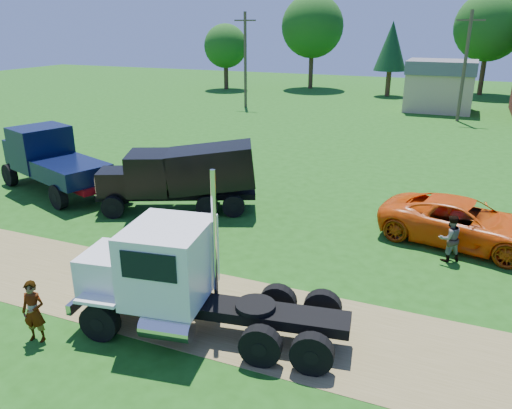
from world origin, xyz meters
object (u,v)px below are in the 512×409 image
at_px(white_semi_tractor, 172,278).
at_px(navy_truck, 49,159).
at_px(black_dump_truck, 183,174).
at_px(spectator_a, 34,312).
at_px(orange_pickup, 464,223).

height_order(white_semi_tractor, navy_truck, white_semi_tractor).
relative_size(black_dump_truck, spectator_a, 4.05).
xyz_separation_m(white_semi_tractor, orange_pickup, (7.25, 9.10, -0.68)).
xyz_separation_m(orange_pickup, spectator_a, (-10.34, -11.06, 0.01)).
bearing_deg(spectator_a, white_semi_tractor, 19.28).
bearing_deg(black_dump_truck, spectator_a, -106.36).
relative_size(orange_pickup, spectator_a, 3.55).
xyz_separation_m(black_dump_truck, orange_pickup, (11.75, 0.91, -0.83)).
bearing_deg(spectator_a, orange_pickup, 33.84).
height_order(white_semi_tractor, black_dump_truck, white_semi_tractor).
relative_size(black_dump_truck, orange_pickup, 1.14).
height_order(white_semi_tractor, orange_pickup, white_semi_tractor).
height_order(navy_truck, spectator_a, navy_truck).
relative_size(black_dump_truck, navy_truck, 0.96).
distance_m(navy_truck, spectator_a, 13.54).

